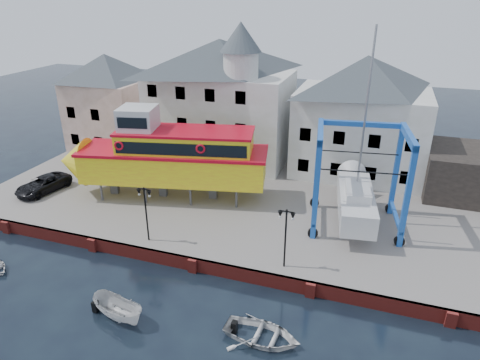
% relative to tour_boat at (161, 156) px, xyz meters
% --- Properties ---
extents(ground, '(140.00, 140.00, 0.00)m').
position_rel_tour_boat_xyz_m(ground, '(6.42, -8.13, -4.70)').
color(ground, black).
rests_on(ground, ground).
extents(hardstanding, '(44.00, 22.00, 1.00)m').
position_rel_tour_boat_xyz_m(hardstanding, '(6.42, 2.87, -4.20)').
color(hardstanding, slate).
rests_on(hardstanding, ground).
extents(quay_wall, '(44.00, 0.47, 1.00)m').
position_rel_tour_boat_xyz_m(quay_wall, '(6.42, -8.03, -4.20)').
color(quay_wall, maroon).
rests_on(quay_wall, ground).
extents(building_pink, '(8.00, 7.00, 10.30)m').
position_rel_tour_boat_xyz_m(building_pink, '(-11.58, 9.87, 1.45)').
color(building_pink, tan).
rests_on(building_pink, hardstanding).
extents(building_white_main, '(14.00, 8.30, 14.00)m').
position_rel_tour_boat_xyz_m(building_white_main, '(1.55, 10.26, 2.64)').
color(building_white_main, beige).
rests_on(building_white_main, hardstanding).
extents(building_white_right, '(12.00, 8.00, 11.20)m').
position_rel_tour_boat_xyz_m(building_white_right, '(15.42, 10.87, 1.90)').
color(building_white_right, beige).
rests_on(building_white_right, hardstanding).
extents(shed_dark, '(8.00, 7.00, 4.00)m').
position_rel_tour_boat_xyz_m(shed_dark, '(25.42, 8.87, -1.70)').
color(shed_dark, black).
rests_on(shed_dark, hardstanding).
extents(lamp_post_left, '(1.12, 0.32, 4.20)m').
position_rel_tour_boat_xyz_m(lamp_post_left, '(2.42, -6.93, -0.53)').
color(lamp_post_left, black).
rests_on(lamp_post_left, hardstanding).
extents(lamp_post_right, '(1.12, 0.32, 4.20)m').
position_rel_tour_boat_xyz_m(lamp_post_right, '(12.42, -6.93, -0.53)').
color(lamp_post_right, black).
rests_on(lamp_post_right, hardstanding).
extents(tour_boat, '(18.51, 8.02, 7.85)m').
position_rel_tour_boat_xyz_m(tour_boat, '(0.00, 0.00, 0.00)').
color(tour_boat, '#59595E').
rests_on(tour_boat, hardstanding).
extents(travel_lift, '(7.46, 9.85, 14.51)m').
position_rel_tour_boat_xyz_m(travel_lift, '(16.07, 0.94, -1.28)').
color(travel_lift, '#0E4CA6').
rests_on(travel_lift, hardstanding).
extents(van, '(3.19, 5.29, 1.37)m').
position_rel_tour_boat_xyz_m(van, '(-10.55, -2.75, -3.01)').
color(van, black).
rests_on(van, hardstanding).
extents(motorboat_a, '(3.98, 2.33, 1.45)m').
position_rel_tour_boat_xyz_m(motorboat_a, '(4.19, -13.62, -4.70)').
color(motorboat_a, silver).
rests_on(motorboat_a, ground).
extents(motorboat_b, '(4.47, 3.32, 0.89)m').
position_rel_tour_boat_xyz_m(motorboat_b, '(12.55, -12.57, -4.70)').
color(motorboat_b, silver).
rests_on(motorboat_b, ground).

